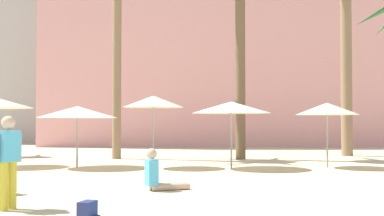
% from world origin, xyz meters
% --- Properties ---
extents(hotel_pink, '(25.94, 9.10, 16.61)m').
position_xyz_m(hotel_pink, '(3.24, 32.02, 8.30)').
color(hotel_pink, pink).
rests_on(hotel_pink, ground).
extents(hotel_tower_gray, '(15.88, 11.82, 22.54)m').
position_xyz_m(hotel_tower_gray, '(-14.67, 39.87, 11.27)').
color(hotel_tower_gray, '#A8A8A3').
rests_on(hotel_tower_gray, ground).
extents(cafe_umbrella_1, '(2.17, 2.17, 2.24)m').
position_xyz_m(cafe_umbrella_1, '(5.03, 12.40, 2.03)').
color(cafe_umbrella_1, gray).
rests_on(cafe_umbrella_1, ground).
extents(cafe_umbrella_2, '(2.78, 2.78, 2.12)m').
position_xyz_m(cafe_umbrella_2, '(-3.61, 12.43, 1.92)').
color(cafe_umbrella_2, gray).
rests_on(cafe_umbrella_2, ground).
extents(cafe_umbrella_3, '(2.70, 2.70, 2.27)m').
position_xyz_m(cafe_umbrella_3, '(1.70, 12.10, 2.07)').
color(cafe_umbrella_3, gray).
rests_on(cafe_umbrella_3, ground).
extents(cafe_umbrella_5, '(2.12, 2.12, 2.48)m').
position_xyz_m(cafe_umbrella_5, '(-0.97, 12.37, 2.28)').
color(cafe_umbrella_5, gray).
rests_on(cafe_umbrella_5, ground).
extents(person_mid_right, '(1.05, 0.70, 0.95)m').
position_xyz_m(person_mid_right, '(-0.38, 6.48, 0.33)').
color(person_mid_right, '#D1A889').
rests_on(person_mid_right, ground).
extents(person_far_left, '(0.37, 0.58, 1.65)m').
position_xyz_m(person_far_left, '(-2.86, 3.88, 0.90)').
color(person_far_left, gold).
rests_on(person_far_left, ground).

